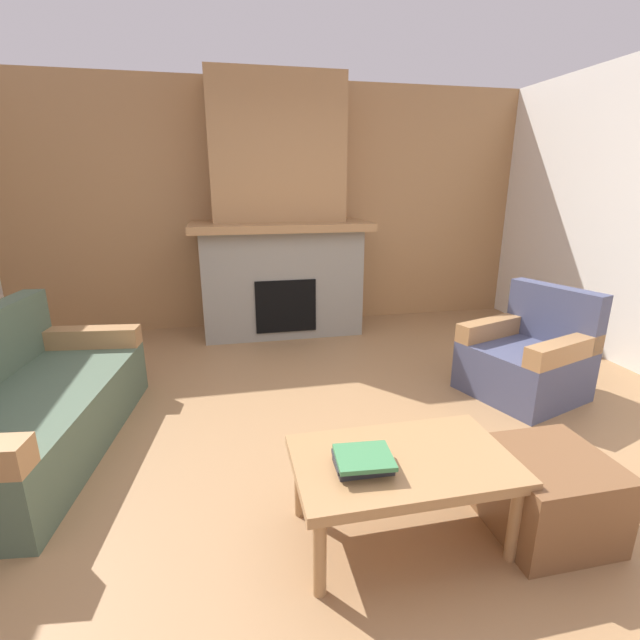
{
  "coord_description": "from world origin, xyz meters",
  "views": [
    {
      "loc": [
        -0.61,
        -2.34,
        1.63
      ],
      "look_at": [
        0.04,
        0.68,
        0.69
      ],
      "focal_mm": 25.32,
      "sensor_mm": 36.0,
      "label": 1
    }
  ],
  "objects_px": {
    "armchair": "(528,359)",
    "coffee_table": "(402,467)",
    "ottoman": "(547,493)",
    "fireplace": "(279,228)",
    "couch": "(24,410)"
  },
  "relations": [
    {
      "from": "armchair",
      "to": "coffee_table",
      "type": "distance_m",
      "value": 2.01
    },
    {
      "from": "coffee_table",
      "to": "ottoman",
      "type": "height_order",
      "value": "coffee_table"
    },
    {
      "from": "armchair",
      "to": "coffee_table",
      "type": "height_order",
      "value": "armchair"
    },
    {
      "from": "fireplace",
      "to": "armchair",
      "type": "bearing_deg",
      "value": -50.26
    },
    {
      "from": "fireplace",
      "to": "coffee_table",
      "type": "bearing_deg",
      "value": -87.63
    },
    {
      "from": "armchair",
      "to": "ottoman",
      "type": "distance_m",
      "value": 1.61
    },
    {
      "from": "coffee_table",
      "to": "ottoman",
      "type": "distance_m",
      "value": 0.74
    },
    {
      "from": "fireplace",
      "to": "ottoman",
      "type": "distance_m",
      "value": 3.64
    },
    {
      "from": "fireplace",
      "to": "coffee_table",
      "type": "distance_m",
      "value": 3.4
    },
    {
      "from": "couch",
      "to": "coffee_table",
      "type": "bearing_deg",
      "value": -29.98
    },
    {
      "from": "fireplace",
      "to": "armchair",
      "type": "height_order",
      "value": "fireplace"
    },
    {
      "from": "armchair",
      "to": "fireplace",
      "type": "bearing_deg",
      "value": 129.74
    },
    {
      "from": "fireplace",
      "to": "ottoman",
      "type": "xyz_separation_m",
      "value": [
        0.84,
        -3.41,
        -0.96
      ]
    },
    {
      "from": "armchair",
      "to": "coffee_table",
      "type": "xyz_separation_m",
      "value": [
        -1.57,
        -1.25,
        0.08
      ]
    },
    {
      "from": "fireplace",
      "to": "armchair",
      "type": "xyz_separation_m",
      "value": [
        1.7,
        -2.05,
        -0.87
      ]
    }
  ]
}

